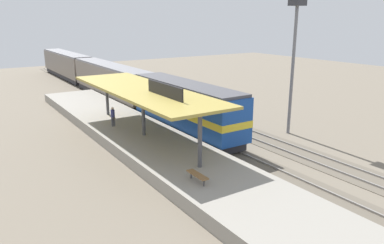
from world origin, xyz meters
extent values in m
plane|color=#706656|center=(2.00, 0.00, 0.00)|extent=(120.00, 120.00, 0.00)
cube|color=#5F5649|center=(0.00, 0.00, 0.02)|extent=(3.20, 110.00, 0.04)
cube|color=gray|center=(-0.72, 0.00, 0.08)|extent=(0.10, 110.00, 0.16)
cube|color=gray|center=(0.72, 0.00, 0.08)|extent=(0.10, 110.00, 0.16)
cube|color=#5F5649|center=(4.60, 0.00, 0.02)|extent=(3.20, 110.00, 0.04)
cube|color=gray|center=(3.88, 0.00, 0.08)|extent=(0.10, 110.00, 0.16)
cube|color=gray|center=(5.32, 0.00, 0.08)|extent=(0.10, 110.00, 0.16)
cube|color=gray|center=(-4.60, 0.00, 0.45)|extent=(6.00, 44.00, 0.90)
cylinder|color=#47474C|center=(-4.60, -8.00, 2.70)|extent=(0.28, 0.28, 3.60)
cylinder|color=#47474C|center=(-4.60, 0.00, 2.70)|extent=(0.28, 0.28, 3.60)
cylinder|color=#47474C|center=(-4.60, 8.00, 2.70)|extent=(0.28, 0.28, 3.60)
cube|color=#A38E3D|center=(-4.60, 0.00, 4.60)|extent=(5.20, 18.00, 0.20)
cube|color=black|center=(-4.60, -3.60, 5.15)|extent=(0.12, 4.80, 0.90)
cylinder|color=#333338|center=(-6.00, -10.46, 1.11)|extent=(0.07, 0.07, 0.42)
cylinder|color=#333338|center=(-6.00, -9.16, 1.11)|extent=(0.07, 0.07, 0.42)
cube|color=brown|center=(-6.00, -9.81, 1.36)|extent=(0.44, 1.70, 0.08)
cube|color=#28282D|center=(0.00, 1.03, 0.51)|extent=(2.60, 13.60, 0.70)
cube|color=#19479E|center=(0.00, 1.03, 2.61)|extent=(2.90, 14.40, 3.50)
cube|color=#47474C|center=(0.00, 1.03, 4.48)|extent=(2.78, 14.11, 0.24)
cube|color=yellow|center=(0.00, 1.03, 2.35)|extent=(2.93, 14.43, 0.56)
cube|color=#28282D|center=(0.00, 19.03, 0.51)|extent=(2.60, 19.20, 0.70)
cube|color=slate|center=(0.00, 19.03, 2.51)|extent=(2.90, 20.00, 3.30)
cube|color=slate|center=(0.00, 19.03, 4.28)|extent=(2.78, 19.60, 0.24)
cube|color=#28282D|center=(0.00, 39.83, 0.51)|extent=(2.60, 19.20, 0.70)
cube|color=slate|center=(0.00, 39.83, 2.51)|extent=(2.90, 20.00, 3.30)
cube|color=slate|center=(0.00, 39.83, 4.28)|extent=(2.78, 19.60, 0.24)
cylinder|color=slate|center=(7.80, -4.01, 5.50)|extent=(0.28, 0.28, 11.00)
cube|color=#333338|center=(7.80, -4.01, 11.35)|extent=(1.10, 1.10, 0.70)
cylinder|color=#4C4C51|center=(-5.82, 3.74, 1.32)|extent=(0.16, 0.16, 0.84)
cylinder|color=#4C4C51|center=(-5.64, 3.74, 1.32)|extent=(0.16, 0.16, 0.84)
cylinder|color=navy|center=(-5.73, 3.74, 2.06)|extent=(0.34, 0.34, 0.64)
sphere|color=tan|center=(-5.73, 3.74, 2.50)|extent=(0.23, 0.23, 0.23)
camera|label=1|loc=(-16.93, -25.98, 9.95)|focal=34.56mm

